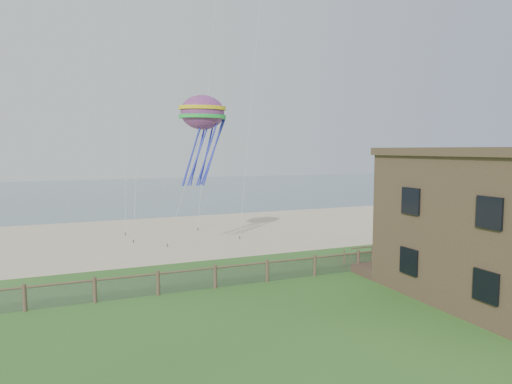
% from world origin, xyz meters
% --- Properties ---
extents(ground, '(160.00, 160.00, 0.00)m').
position_xyz_m(ground, '(0.00, 0.00, 0.00)').
color(ground, '#2B591E').
rests_on(ground, ground).
extents(sand_beach, '(72.00, 20.00, 0.02)m').
position_xyz_m(sand_beach, '(0.00, 22.00, 0.00)').
color(sand_beach, '#C9B591').
rests_on(sand_beach, ground).
extents(ocean, '(160.00, 68.00, 0.02)m').
position_xyz_m(ocean, '(0.00, 66.00, 0.00)').
color(ocean, slate).
rests_on(ocean, ground).
extents(chainlink_fence, '(36.20, 0.20, 1.25)m').
position_xyz_m(chainlink_fence, '(0.00, 6.00, 0.55)').
color(chainlink_fence, '#4D392B').
rests_on(chainlink_fence, ground).
extents(motel_deck, '(15.00, 2.00, 0.50)m').
position_xyz_m(motel_deck, '(13.00, 5.00, 0.25)').
color(motel_deck, brown).
rests_on(motel_deck, ground).
extents(picnic_table, '(1.82, 1.45, 0.71)m').
position_xyz_m(picnic_table, '(7.72, 5.00, 0.36)').
color(picnic_table, brown).
rests_on(picnic_table, ground).
extents(octopus_kite, '(3.74, 3.00, 6.81)m').
position_xyz_m(octopus_kite, '(-1.26, 14.20, 8.09)').
color(octopus_kite, '#D95022').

